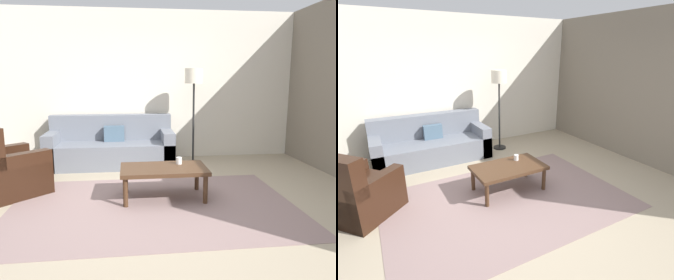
% 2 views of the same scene
% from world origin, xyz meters
% --- Properties ---
extents(ground_plane, '(8.00, 8.00, 0.00)m').
position_xyz_m(ground_plane, '(0.00, 0.00, 0.00)').
color(ground_plane, tan).
extents(rear_partition, '(6.00, 0.12, 2.80)m').
position_xyz_m(rear_partition, '(0.00, 2.60, 1.40)').
color(rear_partition, silver).
rests_on(rear_partition, ground_plane).
extents(area_rug, '(3.44, 2.25, 0.01)m').
position_xyz_m(area_rug, '(0.00, 0.00, 0.00)').
color(area_rug, gray).
rests_on(area_rug, ground_plane).
extents(couch_main, '(2.19, 0.89, 0.88)m').
position_xyz_m(couch_main, '(-0.59, 2.11, 0.30)').
color(couch_main, slate).
rests_on(couch_main, ground_plane).
extents(armchair_leather, '(1.13, 1.13, 0.95)m').
position_xyz_m(armchair_leather, '(-1.92, 0.63, 0.31)').
color(armchair_leather, black).
rests_on(armchair_leather, ground_plane).
extents(coffee_table, '(1.10, 0.64, 0.41)m').
position_xyz_m(coffee_table, '(0.16, 0.27, 0.36)').
color(coffee_table, '#472D1C').
rests_on(coffee_table, ground_plane).
extents(cup, '(0.08, 0.08, 0.09)m').
position_xyz_m(cup, '(0.38, 0.41, 0.46)').
color(cup, white).
rests_on(cup, coffee_table).
extents(lamp_standing, '(0.32, 0.32, 1.71)m').
position_xyz_m(lamp_standing, '(0.88, 1.97, 1.41)').
color(lamp_standing, black).
rests_on(lamp_standing, ground_plane).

